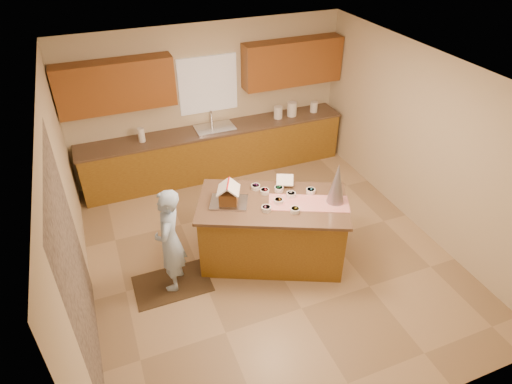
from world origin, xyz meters
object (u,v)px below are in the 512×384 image
at_px(boy, 170,241).
at_px(gingerbread_house, 229,195).
at_px(tinsel_tree, 337,183).
at_px(island_base, 272,232).

relative_size(boy, gingerbread_house, 3.80).
bearing_deg(tinsel_tree, boy, 172.45).
xyz_separation_m(island_base, gingerbread_house, (-0.56, 0.20, 0.65)).
xyz_separation_m(tinsel_tree, boy, (-2.22, 0.29, -0.52)).
xyz_separation_m(boy, gingerbread_house, (0.87, 0.20, 0.36)).
distance_m(tinsel_tree, boy, 2.29).
relative_size(tinsel_tree, boy, 0.39).
bearing_deg(tinsel_tree, gingerbread_house, 159.67).
distance_m(island_base, gingerbread_house, 0.88).
xyz_separation_m(tinsel_tree, gingerbread_house, (-1.34, 0.50, -0.16)).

